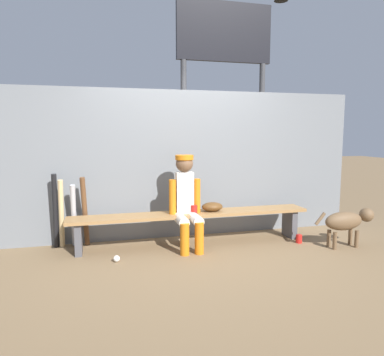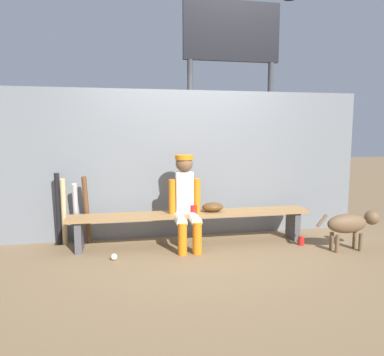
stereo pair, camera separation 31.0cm
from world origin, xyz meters
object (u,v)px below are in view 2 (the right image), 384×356
baseball_glove (213,207)px  scoreboard (235,59)px  player_seated (186,199)px  bat_wood_dark (87,210)px  bat_aluminum_silver (76,214)px  cup_on_ground (301,241)px  bat_aluminum_black (58,209)px  dugout_bench (192,219)px  bat_wood_natural (64,212)px  cup_on_bench (194,209)px  baseball (114,257)px  dog (351,224)px

baseball_glove → scoreboard: scoreboard is taller
player_seated → bat_wood_dark: 1.30m
bat_aluminum_silver → cup_on_ground: 2.94m
bat_aluminum_black → cup_on_ground: 3.17m
player_seated → bat_wood_dark: bearing=163.6°
dugout_bench → cup_on_ground: bearing=-12.1°
bat_wood_natural → bat_aluminum_black: bat_aluminum_black is taller
bat_wood_natural → cup_on_ground: bat_wood_natural is taller
dugout_bench → bat_aluminum_silver: (-1.48, 0.28, 0.06)m
baseball_glove → cup_on_bench: 0.28m
bat_wood_dark → baseball: (0.35, -0.67, -0.42)m
player_seated → dugout_bench: bearing=46.4°
bat_wood_natural → dog: bearing=-13.8°
bat_aluminum_silver → scoreboard: 3.66m
baseball_glove → bat_wood_natural: bat_wood_natural is taller
bat_aluminum_black → baseball: bat_aluminum_black is taller
baseball → cup_on_bench: size_ratio=0.67×
scoreboard → baseball_glove: bearing=-115.7°
baseball_glove → bat_aluminum_black: (-1.97, 0.29, -0.01)m
baseball_glove → scoreboard: 2.84m
bat_aluminum_black → baseball_glove: bearing=-8.5°
dog → bat_wood_dark: bearing=165.2°
player_seated → scoreboard: size_ratio=0.30×
dugout_bench → cup_on_ground: 1.45m
baseball_glove → baseball: (-1.26, -0.41, -0.45)m
bat_aluminum_black → bat_wood_natural: bearing=-19.8°
player_seated → bat_aluminum_silver: (-1.38, 0.38, -0.22)m
baseball_glove → scoreboard: size_ratio=0.07×
baseball_glove → dugout_bench: bearing=180.0°
bat_aluminum_silver → dugout_bench: bearing=-10.6°
bat_aluminum_silver → baseball: bat_aluminum_silver is taller
cup_on_ground → dog: size_ratio=0.13×
player_seated → scoreboard: scoreboard is taller
baseball_glove → cup_on_ground: size_ratio=2.55×
baseball → bat_wood_natural: bearing=133.0°
baseball_glove → bat_wood_dark: bat_wood_dark is taller
bat_aluminum_silver → bat_wood_natural: bearing=-176.7°
bat_aluminum_black → dog: size_ratio=1.12×
player_seated → baseball: bearing=-161.2°
dugout_bench → player_seated: bearing=-133.6°
dugout_bench → cup_on_bench: bearing=-83.0°
dugout_bench → baseball_glove: bearing=0.0°
bat_aluminum_silver → cup_on_ground: bat_aluminum_silver is taller
cup_on_ground → cup_on_bench: 1.46m
baseball_glove → cup_on_bench: size_ratio=2.55×
dugout_bench → baseball: 1.11m
dog → bat_aluminum_black: bearing=166.1°
cup_on_bench → baseball: bearing=-161.5°
bat_aluminum_black → scoreboard: (2.75, 1.32, 2.22)m
bat_wood_natural → cup_on_ground: size_ratio=8.00×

